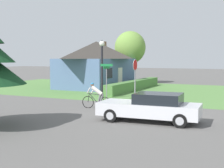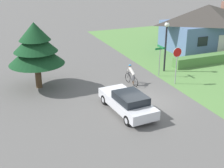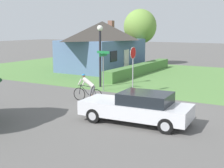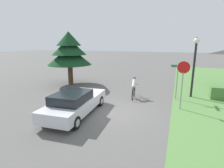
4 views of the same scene
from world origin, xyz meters
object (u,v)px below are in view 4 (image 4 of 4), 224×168
Objects in this scene: cyclist at (134,88)px; stop_sign at (183,76)px; street_name_sign at (178,74)px; street_lamp at (195,58)px; conifer_tall_near at (69,51)px; sedan_left_lane at (75,103)px.

stop_sign reaches higher than cyclist.
cyclist is 0.70× the size of street_name_sign.
conifer_tall_near reaches higher than street_lamp.
street_lamp is at bearing -50.62° from sedan_left_lane.
cyclist is 0.42× the size of street_lamp.
sedan_left_lane is at bearing -136.75° from street_lamp.
sedan_left_lane is 8.60m from street_lamp.
sedan_left_lane is 6.21m from stop_sign.
conifer_tall_near is at bearing 31.50° from sedan_left_lane.
stop_sign is 0.59× the size of conifer_tall_near.
sedan_left_lane is 7.89m from conifer_tall_near.
stop_sign is at bearing -117.35° from cyclist.
sedan_left_lane is 1.13× the size of street_lamp.
cyclist is (2.23, 4.07, 0.05)m from sedan_left_lane.
stop_sign is at bearing -18.47° from conifer_tall_near.
street_name_sign is 0.53× the size of conifer_tall_near.
sedan_left_lane is 4.64m from cyclist.
street_lamp is 0.87× the size of conifer_tall_near.
cyclist is at bearing -164.82° from street_name_sign.
street_lamp is 1.68m from street_name_sign.
street_lamp is 10.44m from conifer_tall_near.
conifer_tall_near is (-9.68, 3.23, 1.09)m from stop_sign.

